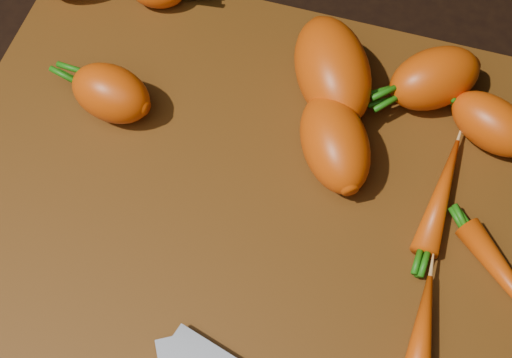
# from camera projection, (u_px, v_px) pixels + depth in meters

# --- Properties ---
(ground) EXTENTS (2.00, 2.00, 0.01)m
(ground) POSITION_uv_depth(u_px,v_px,m) (252.00, 210.00, 0.57)
(ground) COLOR black
(cutting_board) EXTENTS (0.50, 0.40, 0.01)m
(cutting_board) POSITION_uv_depth(u_px,v_px,m) (252.00, 204.00, 0.56)
(cutting_board) COLOR #592F0A
(cutting_board) RESTS_ON ground
(carrot_1) EXTENTS (0.08, 0.06, 0.05)m
(carrot_1) POSITION_uv_depth(u_px,v_px,m) (111.00, 93.00, 0.58)
(carrot_1) COLOR #CA4001
(carrot_1) RESTS_ON cutting_board
(carrot_2) EXTENTS (0.10, 0.12, 0.06)m
(carrot_2) POSITION_uv_depth(u_px,v_px,m) (332.00, 70.00, 0.58)
(carrot_2) COLOR #CA4001
(carrot_2) RESTS_ON cutting_board
(carrot_3) EXTENTS (0.09, 0.10, 0.05)m
(carrot_3) POSITION_uv_depth(u_px,v_px,m) (335.00, 143.00, 0.55)
(carrot_3) COLOR #CA4001
(carrot_3) RESTS_ON cutting_board
(carrot_4) EXTENTS (0.09, 0.09, 0.05)m
(carrot_4) POSITION_uv_depth(u_px,v_px,m) (435.00, 78.00, 0.58)
(carrot_4) COLOR #CA4001
(carrot_4) RESTS_ON cutting_board
(carrot_6) EXTENTS (0.08, 0.07, 0.04)m
(carrot_6) POSITION_uv_depth(u_px,v_px,m) (492.00, 124.00, 0.57)
(carrot_6) COLOR #CA4001
(carrot_6) RESTS_ON cutting_board
(carrot_7) EXTENTS (0.03, 0.10, 0.02)m
(carrot_7) POSITION_uv_depth(u_px,v_px,m) (441.00, 194.00, 0.55)
(carrot_7) COLOR #CA4001
(carrot_7) RESTS_ON cutting_board
(carrot_9) EXTENTS (0.03, 0.10, 0.03)m
(carrot_9) POSITION_uv_depth(u_px,v_px,m) (420.00, 344.00, 0.49)
(carrot_9) COLOR #CA4001
(carrot_9) RESTS_ON cutting_board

